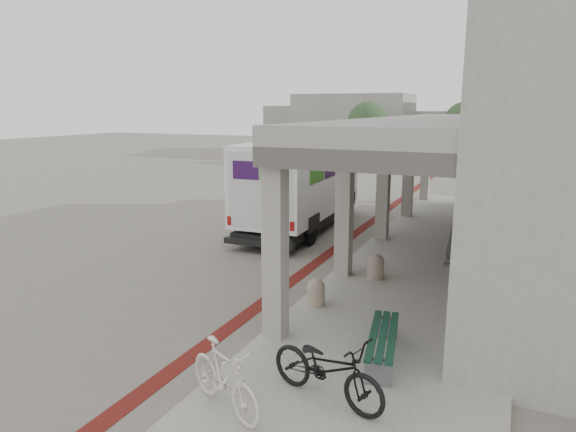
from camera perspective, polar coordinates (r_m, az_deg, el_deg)
The scene contains 14 objects.
ground at distance 13.75m, azimuth -2.95°, elevation -6.36°, with size 120.00×120.00×0.00m, color #6C675D.
bike_lane_stripe at distance 15.11m, azimuth 3.92°, elevation -4.65°, with size 0.35×40.00×0.01m, color #5A1612.
sidewalk at distance 12.51m, azimuth 13.75°, elevation -8.29°, with size 4.40×28.00×0.12m, color gray.
transit_building at distance 16.14m, azimuth 27.43°, elevation 7.38°, with size 7.60×17.00×7.00m.
distant_backdrop at distance 48.32m, azimuth 13.92°, elevation 9.69°, with size 28.00×10.00×6.50m.
tree_left at distance 41.11m, azimuth 8.89°, elevation 10.23°, with size 3.20×3.20×4.80m.
tree_mid at distance 41.80m, azimuth 19.07°, elevation 9.75°, with size 3.20×3.20×4.80m.
fedex_truck at distance 18.35m, azimuth 1.47°, elevation 3.76°, with size 2.63×7.58×3.19m.
bench at distance 9.04m, azimuth 10.48°, elevation -13.51°, with size 0.77×2.06×0.47m.
bollard_near at distance 13.06m, azimuth 9.71°, elevation -5.51°, with size 0.42×0.42×0.62m.
bollard_far at distance 11.24m, azimuth 3.12°, elevation -8.38°, with size 0.39×0.39×0.59m.
utility_cabinet at distance 14.28m, azimuth 19.45°, elevation -3.80°, with size 0.44×0.58×0.97m, color gray.
bicycle_black at distance 7.74m, azimuth 4.37°, elevation -16.49°, with size 0.68×1.95×1.02m, color black.
bicycle_cream at distance 7.56m, azimuth -7.11°, elevation -17.37°, with size 0.47×1.68×1.01m, color beige.
Camera 1 is at (6.00, -11.59, 4.31)m, focal length 32.00 mm.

